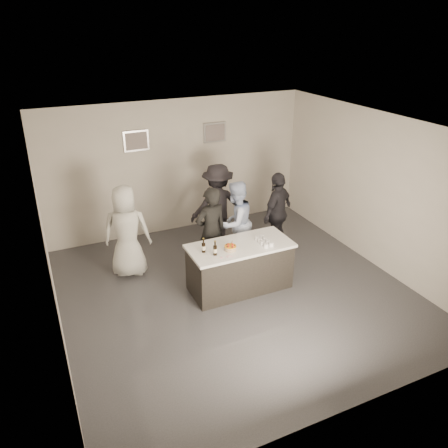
{
  "coord_description": "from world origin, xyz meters",
  "views": [
    {
      "loc": [
        -2.97,
        -6.0,
        4.52
      ],
      "look_at": [
        0.0,
        0.5,
        1.15
      ],
      "focal_mm": 35.0,
      "sensor_mm": 36.0,
      "label": 1
    }
  ],
  "objects_px": {
    "person_guest_left": "(127,231)",
    "person_main_black": "(211,232)",
    "beer_bottle_b": "(215,248)",
    "person_guest_back": "(218,205)",
    "person_main_blue": "(236,223)",
    "person_guest_right": "(277,212)",
    "bar_counter": "(240,267)",
    "beer_bottle_a": "(204,245)",
    "cake": "(230,248)"
  },
  "relations": [
    {
      "from": "person_guest_left",
      "to": "person_main_black",
      "type": "bearing_deg",
      "value": 176.63
    },
    {
      "from": "beer_bottle_b",
      "to": "person_guest_back",
      "type": "relative_size",
      "value": 0.14
    },
    {
      "from": "beer_bottle_b",
      "to": "person_main_blue",
      "type": "distance_m",
      "value": 1.45
    },
    {
      "from": "person_guest_right",
      "to": "bar_counter",
      "type": "bearing_deg",
      "value": 5.84
    },
    {
      "from": "bar_counter",
      "to": "person_main_blue",
      "type": "bearing_deg",
      "value": 68.55
    },
    {
      "from": "beer_bottle_a",
      "to": "person_guest_right",
      "type": "height_order",
      "value": "person_guest_right"
    },
    {
      "from": "beer_bottle_a",
      "to": "person_main_blue",
      "type": "height_order",
      "value": "person_main_blue"
    },
    {
      "from": "beer_bottle_b",
      "to": "person_main_black",
      "type": "distance_m",
      "value": 0.93
    },
    {
      "from": "person_guest_right",
      "to": "person_guest_back",
      "type": "height_order",
      "value": "person_guest_back"
    },
    {
      "from": "person_guest_left",
      "to": "person_guest_right",
      "type": "relative_size",
      "value": 1.04
    },
    {
      "from": "cake",
      "to": "beer_bottle_a",
      "type": "relative_size",
      "value": 0.81
    },
    {
      "from": "cake",
      "to": "person_main_blue",
      "type": "relative_size",
      "value": 0.12
    },
    {
      "from": "bar_counter",
      "to": "person_guest_right",
      "type": "height_order",
      "value": "person_guest_right"
    },
    {
      "from": "person_guest_back",
      "to": "cake",
      "type": "bearing_deg",
      "value": 79.08
    },
    {
      "from": "person_main_blue",
      "to": "person_guest_right",
      "type": "relative_size",
      "value": 0.98
    },
    {
      "from": "bar_counter",
      "to": "person_main_black",
      "type": "distance_m",
      "value": 0.88
    },
    {
      "from": "beer_bottle_b",
      "to": "person_main_black",
      "type": "bearing_deg",
      "value": 71.42
    },
    {
      "from": "beer_bottle_b",
      "to": "person_guest_right",
      "type": "xyz_separation_m",
      "value": [
        1.93,
        1.18,
        -0.16
      ]
    },
    {
      "from": "person_main_blue",
      "to": "person_guest_left",
      "type": "xyz_separation_m",
      "value": [
        -2.08,
        0.4,
        0.05
      ]
    },
    {
      "from": "beer_bottle_a",
      "to": "person_main_blue",
      "type": "relative_size",
      "value": 0.15
    },
    {
      "from": "cake",
      "to": "person_guest_back",
      "type": "relative_size",
      "value": 0.12
    },
    {
      "from": "bar_counter",
      "to": "person_guest_left",
      "type": "relative_size",
      "value": 1.03
    },
    {
      "from": "beer_bottle_a",
      "to": "person_main_blue",
      "type": "xyz_separation_m",
      "value": [
        1.06,
        0.94,
        -0.18
      ]
    },
    {
      "from": "bar_counter",
      "to": "person_guest_left",
      "type": "bearing_deg",
      "value": 141.4
    },
    {
      "from": "cake",
      "to": "person_guest_right",
      "type": "height_order",
      "value": "person_guest_right"
    },
    {
      "from": "bar_counter",
      "to": "person_main_black",
      "type": "bearing_deg",
      "value": 109.76
    },
    {
      "from": "cake",
      "to": "person_guest_left",
      "type": "relative_size",
      "value": 0.12
    },
    {
      "from": "cake",
      "to": "bar_counter",
      "type": "bearing_deg",
      "value": 23.0
    },
    {
      "from": "person_main_black",
      "to": "person_guest_left",
      "type": "xyz_separation_m",
      "value": [
        -1.45,
        0.64,
        0.02
      ]
    },
    {
      "from": "bar_counter",
      "to": "person_main_blue",
      "type": "xyz_separation_m",
      "value": [
        0.38,
        0.96,
        0.4
      ]
    },
    {
      "from": "bar_counter",
      "to": "person_guest_left",
      "type": "xyz_separation_m",
      "value": [
        -1.7,
        1.36,
        0.45
      ]
    },
    {
      "from": "person_main_black",
      "to": "person_guest_right",
      "type": "relative_size",
      "value": 1.02
    },
    {
      "from": "person_guest_left",
      "to": "person_guest_back",
      "type": "relative_size",
      "value": 1.0
    },
    {
      "from": "beer_bottle_b",
      "to": "cake",
      "type": "bearing_deg",
      "value": 9.23
    },
    {
      "from": "person_guest_right",
      "to": "person_guest_back",
      "type": "bearing_deg",
      "value": -67.89
    },
    {
      "from": "person_main_blue",
      "to": "person_guest_back",
      "type": "relative_size",
      "value": 0.94
    },
    {
      "from": "beer_bottle_a",
      "to": "person_guest_left",
      "type": "relative_size",
      "value": 0.14
    },
    {
      "from": "person_main_black",
      "to": "person_guest_right",
      "type": "xyz_separation_m",
      "value": [
        1.64,
        0.31,
        -0.02
      ]
    },
    {
      "from": "cake",
      "to": "person_guest_left",
      "type": "height_order",
      "value": "person_guest_left"
    },
    {
      "from": "bar_counter",
      "to": "person_guest_back",
      "type": "xyz_separation_m",
      "value": [
        0.36,
        1.8,
        0.46
      ]
    },
    {
      "from": "person_main_black",
      "to": "bar_counter",
      "type": "bearing_deg",
      "value": 101.88
    },
    {
      "from": "beer_bottle_a",
      "to": "person_guest_right",
      "type": "bearing_deg",
      "value": 25.96
    },
    {
      "from": "beer_bottle_a",
      "to": "person_main_black",
      "type": "distance_m",
      "value": 0.83
    },
    {
      "from": "person_main_blue",
      "to": "person_guest_left",
      "type": "relative_size",
      "value": 0.94
    },
    {
      "from": "person_guest_left",
      "to": "person_guest_right",
      "type": "distance_m",
      "value": 3.1
    },
    {
      "from": "person_main_black",
      "to": "person_main_blue",
      "type": "xyz_separation_m",
      "value": [
        0.63,
        0.24,
        -0.03
      ]
    },
    {
      "from": "person_guest_left",
      "to": "person_guest_right",
      "type": "bearing_deg",
      "value": -165.55
    },
    {
      "from": "cake",
      "to": "person_main_blue",
      "type": "distance_m",
      "value": 1.23
    },
    {
      "from": "bar_counter",
      "to": "beer_bottle_b",
      "type": "relative_size",
      "value": 7.15
    },
    {
      "from": "cake",
      "to": "beer_bottle_b",
      "type": "bearing_deg",
      "value": -170.77
    }
  ]
}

